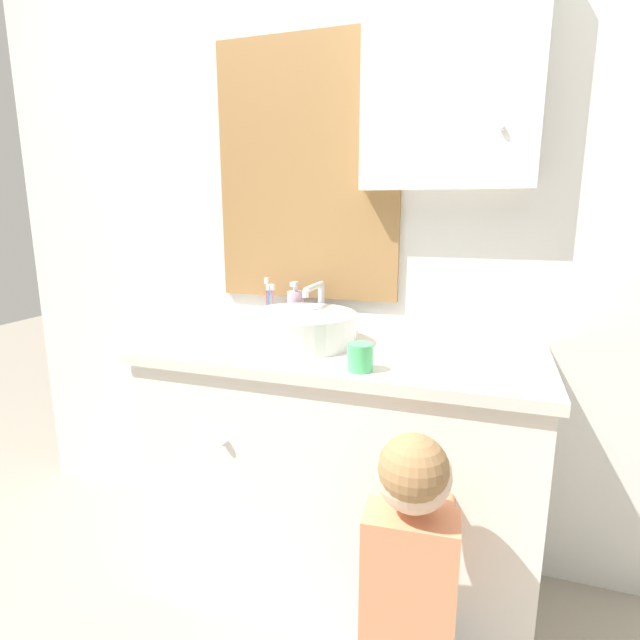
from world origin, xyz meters
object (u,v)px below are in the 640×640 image
(soap_dispenser, at_px, (296,309))
(drinking_cup, at_px, (360,357))
(sink_basin, at_px, (302,327))
(toothbrush_holder, at_px, (270,316))
(child_figure, at_px, (410,566))

(soap_dispenser, distance_m, drinking_cup, 0.56)
(sink_basin, distance_m, toothbrush_holder, 0.26)
(toothbrush_holder, xyz_separation_m, drinking_cup, (0.45, -0.39, -0.01))
(drinking_cup, bearing_deg, child_figure, -52.08)
(sink_basin, xyz_separation_m, drinking_cup, (0.26, -0.22, -0.02))
(sink_basin, distance_m, child_figure, 0.79)
(toothbrush_holder, bearing_deg, child_figure, -44.66)
(toothbrush_holder, relative_size, drinking_cup, 2.47)
(sink_basin, distance_m, drinking_cup, 0.34)
(sink_basin, xyz_separation_m, toothbrush_holder, (-0.19, 0.17, -0.01))
(toothbrush_holder, bearing_deg, soap_dispenser, 23.98)
(child_figure, bearing_deg, drinking_cup, 127.92)
(sink_basin, xyz_separation_m, soap_dispenser, (-0.10, 0.21, 0.02))
(toothbrush_holder, xyz_separation_m, soap_dispenser, (0.09, 0.04, 0.03))
(sink_basin, relative_size, child_figure, 0.49)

